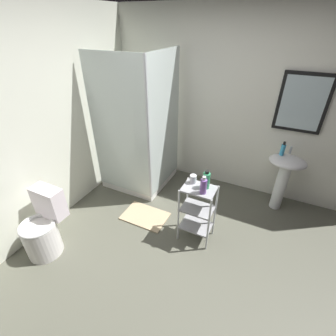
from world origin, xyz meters
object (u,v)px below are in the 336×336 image
Objects in this scene: rinse_cup at (193,179)px; hand_soap_bottle at (283,149)px; body_wash_bottle_green at (206,180)px; bath_mat at (145,216)px; storage_cart at (197,209)px; conditioner_bottle_purple at (203,186)px; toilet at (44,229)px; shower_stall at (142,159)px; pedestal_sink at (284,173)px.

hand_soap_bottle is at bearing 49.58° from rinse_cup.
body_wash_bottle_green is 1.15m from bath_mat.
body_wash_bottle_green is at bearing 1.33° from bath_mat.
storage_cart is 0.40m from conditioner_bottle_purple.
rinse_cup reaches higher than toilet.
toilet is 1.75m from rinse_cup.
toilet is 1.83m from conditioner_bottle_purple.
shower_stall is at bearing 148.59° from conditioner_bottle_purple.
body_wash_bottle_green is 0.17m from rinse_cup.
conditioner_bottle_purple reaches higher than bath_mat.
shower_stall is 10.92× the size of hand_soap_bottle.
pedestal_sink reaches higher than toilet.
pedestal_sink is 4.42× the size of hand_soap_bottle.
shower_stall reaches higher than storage_cart.
conditioner_bottle_purple reaches higher than toilet.
conditioner_bottle_purple is (0.00, -0.10, -0.01)m from body_wash_bottle_green.
pedestal_sink is at bearing 51.76° from body_wash_bottle_green.
body_wash_bottle_green is at bearing 32.14° from toilet.
rinse_cup is 0.16× the size of bath_mat.
body_wash_bottle_green is at bearing -128.24° from pedestal_sink.
hand_soap_bottle is (-0.10, 0.03, 0.31)m from pedestal_sink.
rinse_cup is 1.01m from bath_mat.
pedestal_sink is at bearing -14.84° from hand_soap_bottle.
pedestal_sink is 1.09× the size of storage_cart.
rinse_cup reaches higher than pedestal_sink.
conditioner_bottle_purple is (0.06, -0.06, 0.39)m from storage_cart.
pedestal_sink is 3.74× the size of body_wash_bottle_green.
conditioner_bottle_purple is 2.12× the size of rinse_cup.
body_wash_bottle_green is (1.53, 0.96, 0.52)m from toilet.
pedestal_sink is (2.00, 0.34, 0.12)m from shower_stall.
storage_cart is 4.04× the size of hand_soap_bottle.
conditioner_bottle_purple is at bearing -125.44° from pedestal_sink.
pedestal_sink is 1.28m from body_wash_bottle_green.
toilet is at bearing -147.86° from body_wash_bottle_green.
rinse_cup is at bearing -134.26° from pedestal_sink.
body_wash_bottle_green is 0.10m from conditioner_bottle_purple.
storage_cart is (1.47, 0.92, 0.12)m from toilet.
shower_stall is 20.72× the size of rinse_cup.
shower_stall is 1.28m from rinse_cup.
pedestal_sink reaches higher than bath_mat.
body_wash_bottle_green reaches higher than conditioner_bottle_purple.
bath_mat is (-0.74, 0.02, -0.43)m from storage_cart.
body_wash_bottle_green is 0.36× the size of bath_mat.
shower_stall reaches higher than bath_mat.
toilet is (-2.30, -1.94, -0.26)m from pedestal_sink.
shower_stall is 2.63× the size of toilet.
conditioner_bottle_purple is at bearing -121.34° from hand_soap_bottle.
storage_cart is at bearing -30.65° from shower_stall.
hand_soap_bottle reaches higher than bath_mat.
bath_mat is at bearing -145.12° from hand_soap_bottle.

